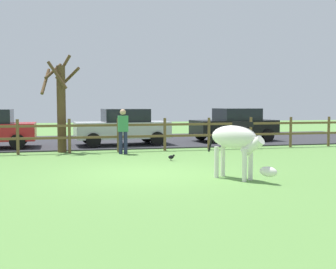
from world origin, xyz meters
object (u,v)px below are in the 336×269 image
bare_tree (61,103)px  parked_car_black (235,124)px  zebra (237,141)px  crow_on_grass (171,157)px  visitor_near_fence (123,129)px  parked_car_silver (123,127)px

bare_tree → parked_car_black: bare_tree is taller
zebra → crow_on_grass: zebra is taller
parked_car_black → visitor_near_fence: 6.80m
parked_car_black → crow_on_grass: bearing=-128.6°
bare_tree → crow_on_grass: bare_tree is taller
bare_tree → crow_on_grass: 5.08m
zebra → parked_car_black: size_ratio=0.40×
zebra → crow_on_grass: 3.68m
zebra → parked_car_silver: 8.71m
bare_tree → visitor_near_fence: 2.64m
crow_on_grass → visitor_near_fence: (-1.29, 2.16, 0.78)m
bare_tree → visitor_near_fence: (2.21, -1.10, -0.95)m
crow_on_grass → parked_car_silver: bearing=100.5°
parked_car_silver → visitor_near_fence: visitor_near_fence is taller
zebra → visitor_near_fence: (-2.05, 5.67, -0.02)m
zebra → visitor_near_fence: 6.03m
zebra → parked_car_silver: bearing=101.2°
zebra → crow_on_grass: size_ratio=7.73×
bare_tree → visitor_near_fence: size_ratio=2.26×
bare_tree → parked_car_silver: (2.56, 1.77, -1.01)m
visitor_near_fence → parked_car_black: bearing=31.2°
crow_on_grass → parked_car_black: 7.30m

